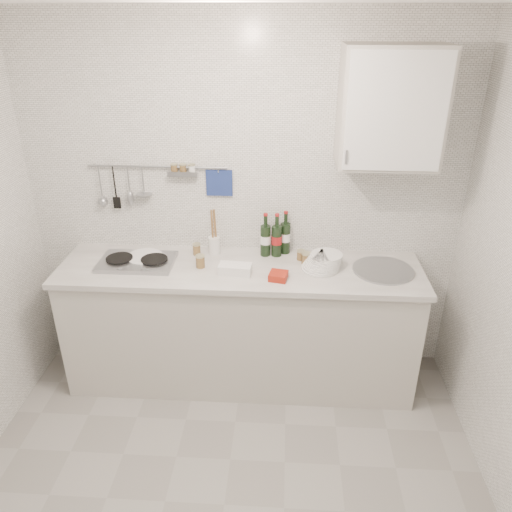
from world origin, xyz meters
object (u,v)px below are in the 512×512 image
at_px(plate_stack_hob, 144,258).
at_px(wine_bottles, 276,234).
at_px(wall_cabinet, 391,108).
at_px(plate_stack_sink, 323,262).
at_px(utensil_crock, 214,243).

relative_size(plate_stack_hob, wine_bottles, 0.84).
xyz_separation_m(wall_cabinet, wine_bottles, (-0.67, 0.09, -0.87)).
distance_m(plate_stack_sink, utensil_crock, 0.77).
distance_m(wall_cabinet, plate_stack_hob, 1.87).
height_order(plate_stack_hob, plate_stack_sink, plate_stack_sink).
xyz_separation_m(plate_stack_sink, wine_bottles, (-0.32, 0.19, 0.11)).
distance_m(wall_cabinet, wine_bottles, 1.10).
height_order(plate_stack_hob, wine_bottles, wine_bottles).
xyz_separation_m(wall_cabinet, plate_stack_hob, (-1.57, -0.07, -1.01)).
bearing_deg(utensil_crock, plate_stack_sink, -13.52).
bearing_deg(plate_stack_hob, wall_cabinet, 2.56).
bearing_deg(plate_stack_sink, wall_cabinet, 16.83).
xyz_separation_m(plate_stack_hob, wine_bottles, (0.90, 0.16, 0.14)).
distance_m(plate_stack_hob, utensil_crock, 0.49).
relative_size(wine_bottles, utensil_crock, 0.92).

